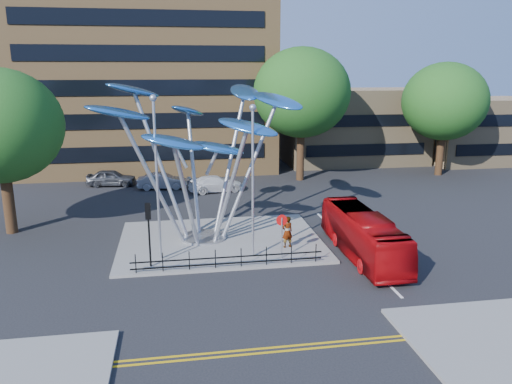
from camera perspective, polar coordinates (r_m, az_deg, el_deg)
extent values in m
plane|color=black|center=(24.96, -0.41, -10.23)|extent=(120.00, 120.00, 0.00)
cube|color=slate|center=(30.35, -4.06, -5.60)|extent=(12.00, 9.00, 0.15)
cube|color=gold|center=(19.72, 2.45, -17.30)|extent=(40.00, 0.12, 0.01)
cube|color=gold|center=(19.47, 2.64, -17.75)|extent=(40.00, 0.12, 0.01)
cube|color=olive|center=(54.73, -12.60, 18.70)|extent=(25.00, 15.00, 30.00)
cube|color=#9C835C|center=(56.34, 11.06, 7.41)|extent=(15.00, 8.00, 8.00)
cube|color=#9C835C|center=(60.98, 24.22, 6.46)|extent=(12.00, 8.00, 7.00)
cylinder|color=black|center=(46.54, 5.11, 4.84)|extent=(0.70, 0.70, 5.72)
ellipsoid|color=#1E4614|center=(46.00, 5.26, 11.25)|extent=(8.80, 8.80, 8.10)
cylinder|color=black|center=(35.01, -26.50, -0.40)|extent=(0.70, 0.70, 4.84)
cylinder|color=black|center=(51.86, 20.31, 4.60)|extent=(0.70, 0.70, 5.06)
ellipsoid|color=#1E4614|center=(51.38, 20.75, 9.66)|extent=(8.00, 8.00, 7.36)
cylinder|color=#9EA0A5|center=(30.71, -6.02, -5.14)|extent=(2.80, 2.80, 0.12)
cylinder|color=#9EA0A5|center=(29.05, -8.50, 1.54)|extent=(0.24, 0.24, 7.80)
ellipsoid|color=#307CD3|center=(27.62, -15.48, 8.75)|extent=(3.92, 2.95, 1.39)
cylinder|color=#9EA0A5|center=(28.84, -6.85, 0.08)|extent=(0.24, 0.24, 6.40)
ellipsoid|color=#307CD3|center=(26.04, -9.47, 5.66)|extent=(3.47, 1.78, 1.31)
cylinder|color=#9EA0A5|center=(29.02, -4.91, 0.83)|extent=(0.24, 0.24, 7.00)
ellipsoid|color=#307CD3|center=(27.04, -0.96, 7.44)|extent=(3.81, 3.11, 1.36)
cylinder|color=#9EA0A5|center=(29.72, -3.91, 2.34)|extent=(0.24, 0.24, 8.20)
ellipsoid|color=#307CD3|center=(30.07, 2.45, 10.39)|extent=(3.52, 4.06, 1.44)
cylinder|color=#9EA0A5|center=(30.52, -4.83, 3.02)|extent=(0.24, 0.24, 8.60)
ellipsoid|color=#307CD3|center=(32.23, -1.31, 11.36)|extent=(2.21, 3.79, 1.39)
cylinder|color=#9EA0A5|center=(30.68, -6.68, 1.89)|extent=(0.24, 0.24, 7.40)
ellipsoid|color=#307CD3|center=(32.70, -7.81, 9.16)|extent=(3.02, 3.71, 1.34)
cylinder|color=#9EA0A5|center=(29.93, -8.19, 2.90)|extent=(0.24, 0.24, 8.80)
ellipsoid|color=#307CD3|center=(30.88, -13.85, 11.22)|extent=(3.88, 3.60, 1.42)
ellipsoid|color=#307CD3|center=(29.46, -9.85, 5.82)|extent=(3.40, 1.96, 1.13)
ellipsoid|color=#307CD3|center=(29.03, -4.47, 5.07)|extent=(3.39, 2.16, 1.11)
cylinder|color=#9EA0A5|center=(26.64, -11.22, 1.07)|extent=(0.14, 0.14, 8.50)
sphere|color=#9EA0A5|center=(26.03, -11.68, 10.48)|extent=(0.36, 0.36, 0.36)
cylinder|color=#9EA0A5|center=(26.50, -0.37, 0.72)|extent=(0.14, 0.14, 8.00)
sphere|color=#9EA0A5|center=(25.87, -0.38, 9.63)|extent=(0.36, 0.36, 0.36)
cylinder|color=black|center=(26.42, -12.09, -5.07)|extent=(0.10, 0.10, 3.20)
cube|color=black|center=(26.01, -12.25, -2.15)|extent=(0.28, 0.18, 0.85)
sphere|color=#FF0C0C|center=(25.93, -12.28, -1.56)|extent=(0.18, 0.18, 0.18)
cylinder|color=#9EA0A5|center=(27.10, 2.96, -5.28)|extent=(0.08, 0.08, 2.30)
cylinder|color=red|center=(26.82, 2.97, -3.24)|extent=(0.60, 0.04, 0.60)
cube|color=white|center=(26.84, 2.96, -3.23)|extent=(0.42, 0.03, 0.10)
cylinder|color=black|center=(26.10, -13.59, -7.97)|extent=(0.05, 0.05, 1.00)
cylinder|color=black|center=(26.03, -10.62, -7.88)|extent=(0.05, 0.05, 1.00)
cylinder|color=black|center=(26.02, -7.63, -7.76)|extent=(0.05, 0.05, 1.00)
cylinder|color=black|center=(26.08, -4.66, -7.62)|extent=(0.05, 0.05, 1.00)
cylinder|color=black|center=(26.21, -1.71, -7.47)|extent=(0.05, 0.05, 1.00)
cylinder|color=black|center=(26.41, 1.20, -7.30)|extent=(0.05, 0.05, 1.00)
cylinder|color=black|center=(26.67, 4.06, -7.11)|extent=(0.05, 0.05, 1.00)
cylinder|color=black|center=(27.00, 6.86, -6.91)|extent=(0.05, 0.05, 1.00)
cube|color=black|center=(26.12, -3.18, -7.45)|extent=(10.00, 0.06, 0.06)
cube|color=black|center=(26.25, -3.17, -8.16)|extent=(10.00, 0.06, 0.06)
imported|color=#9C070A|center=(28.38, 12.12, -4.78)|extent=(2.16, 9.04, 2.51)
imported|color=gray|center=(28.81, 3.59, -4.57)|extent=(0.77, 0.61, 1.85)
imported|color=#414349|center=(46.19, -16.21, 1.57)|extent=(4.43, 2.16, 1.46)
imported|color=#929398|center=(43.95, -10.66, 1.23)|extent=(4.29, 1.68, 1.39)
imported|color=silver|center=(42.41, -4.61, 0.94)|extent=(4.87, 2.54, 1.35)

